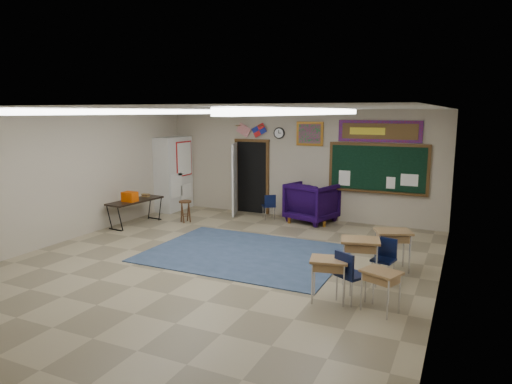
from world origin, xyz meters
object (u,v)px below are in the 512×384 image
at_px(student_desk_front_right, 392,248).
at_px(wooden_stool, 185,211).
at_px(wingback_armchair, 312,202).
at_px(student_desk_front_left, 360,258).
at_px(folding_table, 135,211).

height_order(student_desk_front_right, wooden_stool, student_desk_front_right).
relative_size(wingback_armchair, student_desk_front_left, 1.50).
height_order(student_desk_front_left, student_desk_front_right, student_desk_front_left).
xyz_separation_m(wingback_armchair, wooden_stool, (-3.06, -1.54, -0.23)).
bearing_deg(student_desk_front_left, folding_table, 151.71).
bearing_deg(wingback_armchair, student_desk_front_left, 135.28).
distance_m(wingback_armchair, student_desk_front_left, 4.51).
relative_size(student_desk_front_left, student_desk_front_right, 1.01).
height_order(student_desk_front_left, folding_table, folding_table).
bearing_deg(wooden_stool, student_desk_front_left, -24.86).
xyz_separation_m(student_desk_front_left, folding_table, (-6.26, 1.63, -0.08)).
relative_size(folding_table, wooden_stool, 2.82).
bearing_deg(wingback_armchair, folding_table, 46.13).
xyz_separation_m(wingback_armchair, folding_table, (-4.10, -2.32, -0.17)).
bearing_deg(wingback_armchair, wooden_stool, 43.28).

